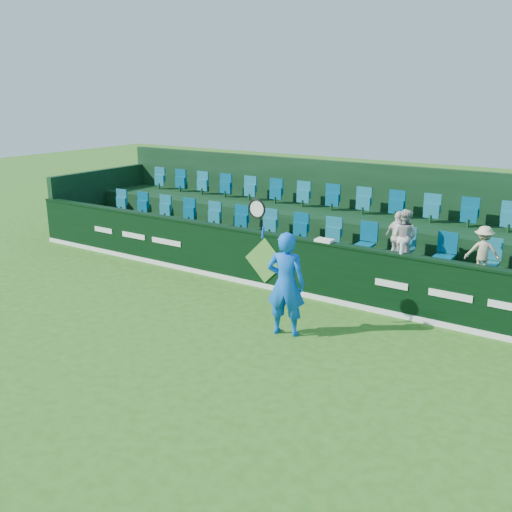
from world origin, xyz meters
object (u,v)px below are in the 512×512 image
Objects in this scene: spectator_middle at (398,237)px; towel at (324,240)px; drinks_bottle at (402,248)px; spectator_right at (483,252)px; tennis_player at (286,283)px; spectator_left at (404,237)px.

spectator_middle is 1.69m from towel.
drinks_bottle reaches higher than towel.
towel is 1.65× the size of drinks_bottle.
towel is (-3.09, -1.12, 0.04)m from spectator_right.
tennis_player is 2.43× the size of spectator_right.
spectator_left is 5.30× the size of drinks_bottle.
drinks_bottle is at bearing 54.49° from tennis_player.
drinks_bottle is (0.48, -1.12, 0.08)m from spectator_middle.
spectator_right is (2.84, 3.21, 0.31)m from tennis_player.
spectator_right is at bearing -172.07° from spectator_left.
tennis_player is at bearing -125.51° from drinks_bottle.
towel is 1.75m from drinks_bottle.
drinks_bottle is (-1.34, -1.12, 0.13)m from spectator_right.
spectator_left is 1.15× the size of spectator_right.
spectator_left is 1.17m from drinks_bottle.
spectator_right reaches higher than drinks_bottle.
spectator_middle is at bearing 72.54° from tennis_player.
spectator_middle is 1.09× the size of spectator_right.
spectator_left reaches higher than spectator_right.
spectator_right is 3.29m from towel.
towel is at bearing 46.52° from spectator_left.
towel is (-1.26, -1.12, -0.01)m from spectator_middle.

